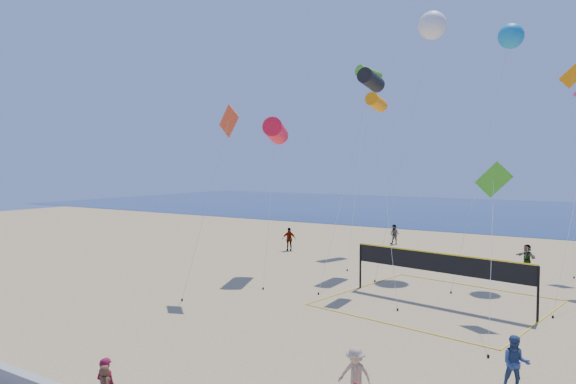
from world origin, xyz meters
The scene contains 17 objects.
ocean centered at (0.00, 62.00, 0.01)m, with size 140.00×50.00×0.03m, color navy.
toddler centered at (-0.94, -2.94, 1.04)m, with size 0.43×0.28×0.88m, color brown.
bystander_a centered at (7.02, 4.27, 0.77)m, with size 0.74×0.58×1.53m, color navy.
bystander_b centered at (3.58, 1.32, 0.73)m, with size 0.95×0.54×1.46m, color tan.
far_person_0 centered at (-10.42, 20.69, 0.84)m, with size 0.98×0.41×1.67m, color gray.
far_person_1 centered at (5.16, 22.23, 0.77)m, with size 1.42×0.45×1.53m, color gray.
far_person_3 centered at (-4.93, 27.52, 0.77)m, with size 0.75×0.59×1.55m, color gray.
volleyball_net centered at (2.72, 12.18, 1.56)m, with size 9.91×9.79×2.29m.
kite_0 centered at (-7.34, 14.26, 8.16)m, with size 3.05×5.66×8.89m.
kite_1 centered at (-3.19, 18.39, 11.29)m, with size 1.17×8.94×11.92m.
kite_2 centered at (-1.08, 14.05, 9.37)m, with size 3.10×4.90×9.84m.
kite_3 centered at (-6.63, 8.81, 7.88)m, with size 1.57×2.87×9.13m.
kite_4 centered at (5.09, 11.48, 5.29)m, with size 1.70×5.52×6.37m.
kite_6 centered at (-0.41, 21.40, 14.84)m, with size 2.03×7.84×15.72m.
kite_7 centered at (4.19, 20.95, 13.49)m, with size 2.35×7.66×14.21m.
kite_8 centered at (-6.11, 24.89, 12.90)m, with size 3.18×9.70×13.50m.
kite_9 centered at (7.19, 23.67, 10.53)m, with size 1.44×2.90×12.12m.
Camera 1 is at (8.97, -10.72, 6.19)m, focal length 32.00 mm.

